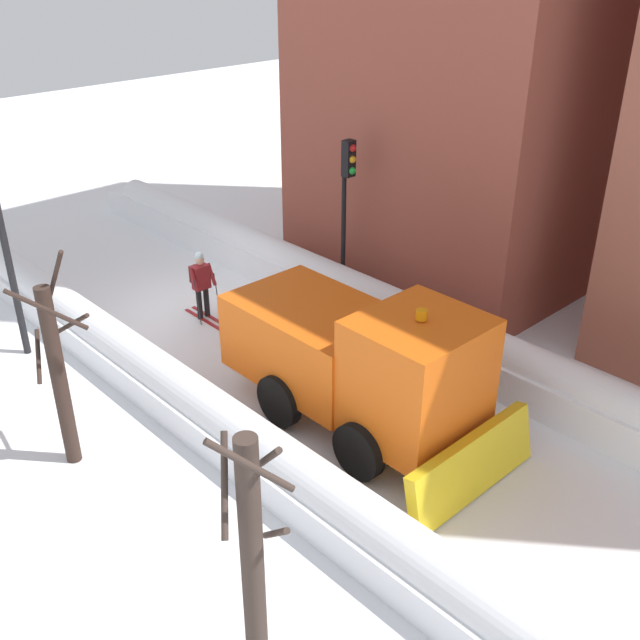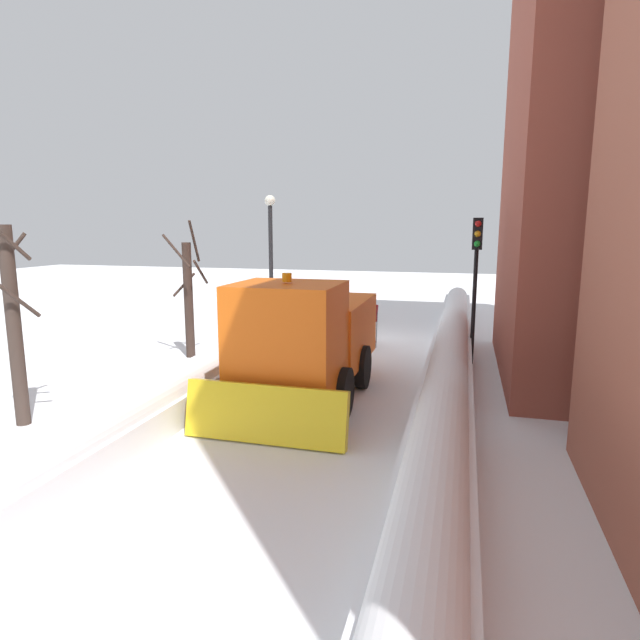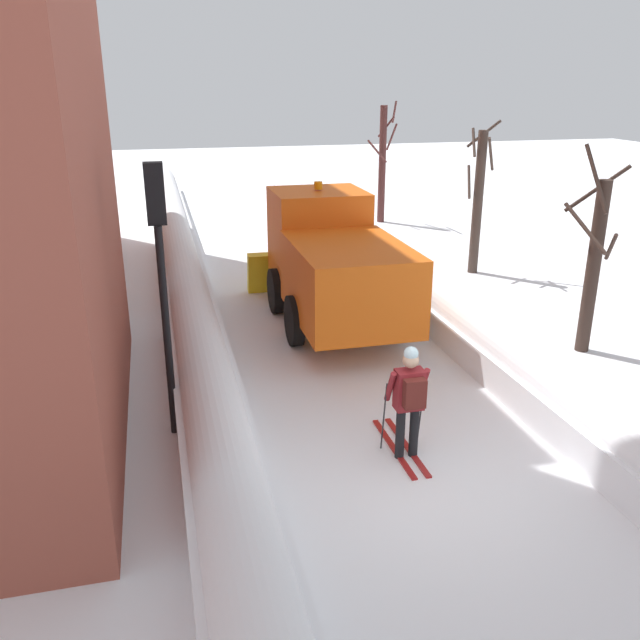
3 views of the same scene
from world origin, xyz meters
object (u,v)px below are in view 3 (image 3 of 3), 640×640
Objects in this scene: skier at (409,397)px; bare_tree_near at (593,262)px; bare_tree_mid at (478,200)px; traffic_light_pole at (160,250)px; plow_truck at (333,262)px; bare_tree_far at (383,162)px.

bare_tree_near is at bearing 31.00° from skier.
traffic_light_pole is at bearing -140.33° from bare_tree_mid.
plow_truck is at bearing 47.98° from traffic_light_pole.
bare_tree_near is at bearing -91.06° from bare_tree_far.
bare_tree_far is (-0.23, 7.71, 0.19)m from bare_tree_mid.
bare_tree_mid is (5.19, 3.23, 0.68)m from plow_truck.
plow_truck is 12.04m from bare_tree_far.
bare_tree_near is 0.91× the size of bare_tree_far.
bare_tree_near is (4.70, -2.90, 0.45)m from plow_truck.
plow_truck is at bearing 85.82° from skier.
bare_tree_far reaches higher than traffic_light_pole.
bare_tree_near is at bearing -31.69° from plow_truck.
plow_truck is 5.93m from traffic_light_pole.
plow_truck is 1.41× the size of bare_tree_near.
bare_tree_far is (4.96, 10.93, 0.87)m from plow_truck.
traffic_light_pole is 1.01× the size of bare_tree_near.
bare_tree_mid is at bearing 85.45° from bare_tree_near.
traffic_light_pole is 17.56m from bare_tree_far.
traffic_light_pole is 0.92× the size of bare_tree_far.
bare_tree_mid is at bearing 58.60° from skier.
bare_tree_far reaches higher than bare_tree_near.
bare_tree_near is at bearing -94.55° from bare_tree_mid.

